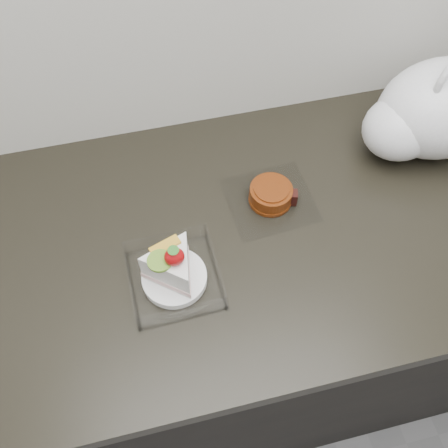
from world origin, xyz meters
name	(u,v)px	position (x,y,z in m)	size (l,w,h in m)	color
counter	(249,317)	(0.00, 1.69, 0.45)	(2.04, 0.64, 0.90)	black
cake_tray	(174,272)	(-0.18, 1.61, 0.93)	(0.16, 0.16, 0.13)	white
mooncake_wrap	(271,196)	(0.04, 1.75, 0.92)	(0.18, 0.17, 0.04)	white
plastic_bag	(434,112)	(0.40, 1.81, 1.00)	(0.35, 0.28, 0.25)	white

